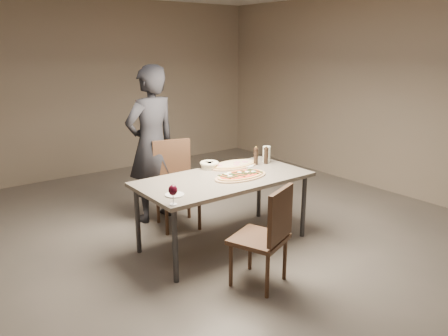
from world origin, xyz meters
TOP-DOWN VIEW (x-y plane):
  - room at (0.00, 0.00)m, footprint 7.00×7.00m
  - dining_table at (0.00, 0.00)m, footprint 1.80×0.90m
  - zucchini_pizza at (0.14, -0.10)m, footprint 0.62×0.34m
  - ham_pizza at (0.36, 0.28)m, footprint 0.61×0.34m
  - bread_basket at (0.08, 0.37)m, footprint 0.21×0.21m
  - oil_dish at (0.46, 0.17)m, footprint 0.14×0.14m
  - pepper_mill_left at (0.71, 0.14)m, footprint 0.05×0.05m
  - pepper_mill_right at (0.59, 0.18)m, footprint 0.06×0.06m
  - carafe at (0.77, 0.19)m, footprint 0.09×0.09m
  - wine_glass at (-0.83, -0.38)m, footprint 0.08×0.08m
  - side_plate at (-0.70, -0.18)m, footprint 0.17×0.17m
  - chair_near at (-0.21, -0.90)m, footprint 0.56×0.56m
  - chair_far at (-0.11, 0.80)m, footprint 0.58×0.58m
  - diner at (-0.25, 1.10)m, footprint 0.74×0.54m

SIDE VIEW (x-z plane):
  - chair_near at x=-0.21m, z-range 0.06..0.98m
  - chair_far at x=-0.11m, z-range 0.06..1.06m
  - dining_table at x=0.00m, z-range 0.32..1.07m
  - side_plate at x=-0.70m, z-range 0.75..0.76m
  - oil_dish at x=0.46m, z-range 0.75..0.77m
  - ham_pizza at x=0.36m, z-range 0.75..0.78m
  - zucchini_pizza at x=0.14m, z-range 0.74..0.79m
  - bread_basket at x=0.08m, z-range 0.76..0.83m
  - carafe at x=0.77m, z-range 0.75..0.94m
  - pepper_mill_left at x=0.71m, z-range 0.74..0.95m
  - pepper_mill_right at x=0.59m, z-range 0.74..0.96m
  - wine_glass at x=-0.83m, z-range 0.79..0.96m
  - diner at x=-0.25m, z-range 0.00..1.86m
  - room at x=0.00m, z-range -2.10..4.90m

